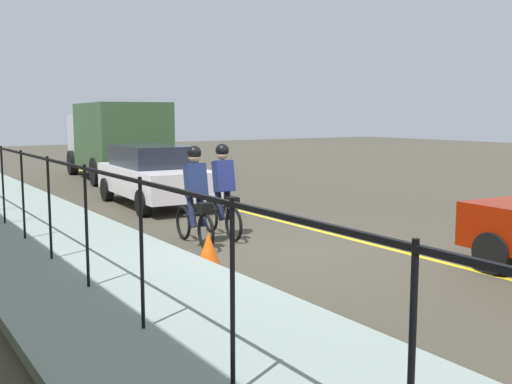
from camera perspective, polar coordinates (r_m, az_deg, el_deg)
name	(u,v)px	position (r m, az deg, el deg)	size (l,w,h in m)	color
ground_plane	(287,250)	(10.68, 2.92, -5.53)	(80.00, 80.00, 0.00)	#423D32
lane_line_centre	(354,240)	(11.67, 9.31, -4.50)	(36.00, 0.12, 0.01)	yellow
sidewalk	(98,274)	(9.14, -14.74, -7.50)	(40.00, 3.20, 0.15)	gray
iron_fence	(48,183)	(9.76, -19.07, 0.78)	(18.38, 0.04, 1.60)	black
cyclist_lead	(195,196)	(10.95, -5.76, -0.40)	(1.71, 0.38, 1.83)	black
cyclist_follow	(223,191)	(11.63, -3.13, 0.08)	(1.71, 0.38, 1.83)	black
parked_sedan_rear	(154,174)	(16.01, -9.64, 1.67)	(4.50, 2.13, 1.58)	white
box_truck_background	(115,137)	(22.78, -13.19, 5.07)	(6.92, 3.11, 2.78)	#375533
traffic_cone_near	(209,248)	(9.65, -4.51, -5.35)	(0.36, 0.36, 0.53)	#F75B10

